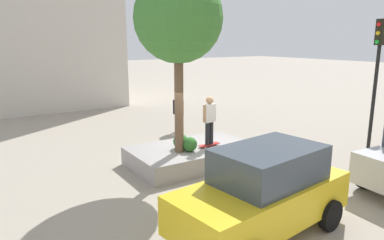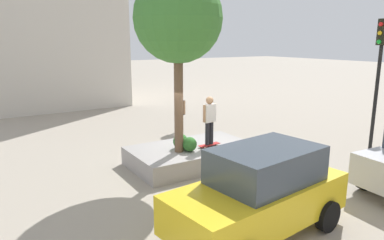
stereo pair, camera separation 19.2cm
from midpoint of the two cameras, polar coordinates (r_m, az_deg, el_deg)
ground_plane at (r=11.98m, az=0.26°, el=-7.18°), size 120.00×120.00×0.00m
planter_ledge at (r=12.03m, az=-0.46°, el=-5.59°), size 4.05×2.41×0.60m
plaza_tree at (r=10.89m, az=-2.72°, el=15.76°), size 2.65×2.65×5.42m
boxwood_shrub at (r=11.36m, az=-0.83°, el=-3.89°), size 0.46×0.46×0.46m
hedge_clump at (r=11.63m, az=-2.28°, el=-3.42°), size 0.49×0.49×0.49m
skateboard at (r=11.94m, az=2.29°, el=-3.95°), size 0.81×0.27×0.07m
skateboarder at (r=11.70m, az=2.33°, el=0.49°), size 0.54×0.25×1.61m
taxi_cab at (r=7.79m, az=10.62°, el=-11.07°), size 4.24×2.28×1.89m
traffic_light_median at (r=13.65m, az=27.05°, el=7.74°), size 0.35×0.30×4.74m
pedestrian_crossing at (r=15.96m, az=-2.53°, el=1.53°), size 0.35×0.55×1.72m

